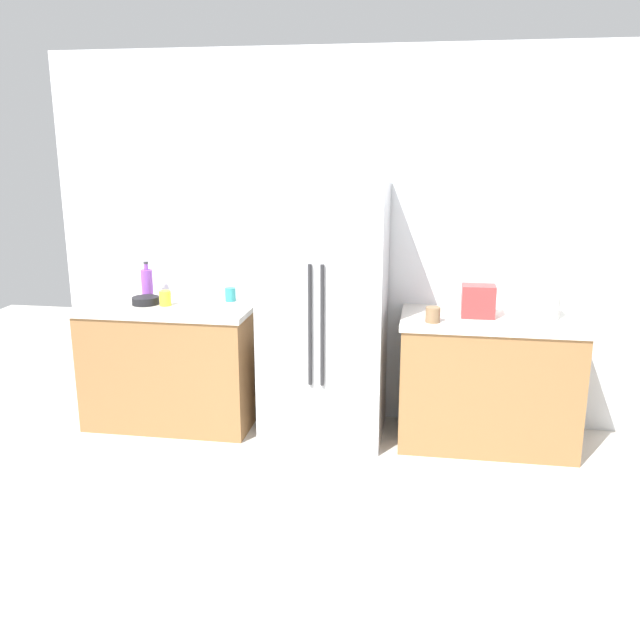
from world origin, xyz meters
name	(u,v)px	position (x,y,z in m)	size (l,w,h in m)	color
ground_plane	(324,563)	(0.00, 0.00, 0.00)	(9.69, 9.69, 0.00)	beige
kitchen_back_panel	(367,241)	(0.00, 1.97, 1.33)	(4.65, 0.10, 2.67)	silver
counter_left	(172,364)	(-1.38, 1.60, 0.45)	(1.23, 0.66, 0.89)	olive
counter_right	(488,381)	(0.88, 1.60, 0.45)	(1.20, 0.66, 0.89)	olive
refrigerator	(325,313)	(-0.24, 1.57, 0.89)	(0.83, 0.70, 1.78)	#B2B5BA
toaster	(478,301)	(0.79, 1.60, 1.00)	(0.22, 0.16, 0.22)	red
rice_cooker	(543,297)	(1.21, 1.64, 1.03)	(0.22, 0.22, 0.29)	white
bottle_a	(147,284)	(-1.61, 1.76, 1.01)	(0.08, 0.08, 0.28)	purple
cup_a	(165,298)	(-1.40, 1.57, 0.95)	(0.08, 0.08, 0.11)	yellow
cup_b	(433,315)	(0.49, 1.41, 0.94)	(0.10, 0.10, 0.10)	brown
cup_c	(230,295)	(-0.98, 1.79, 0.94)	(0.08, 0.08, 0.10)	teal
bowl_a	(146,301)	(-1.56, 1.59, 0.92)	(0.19, 0.19, 0.05)	black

